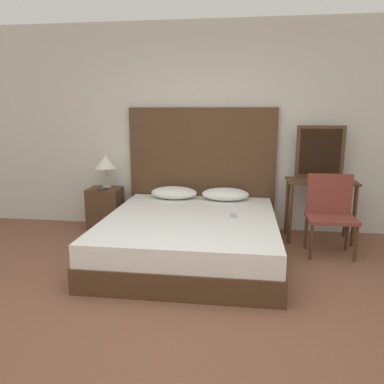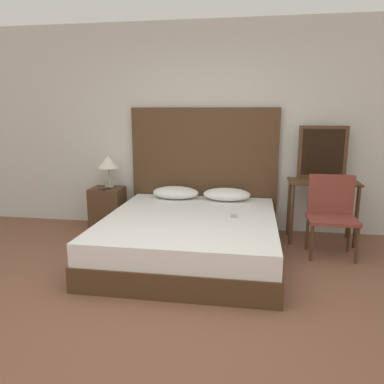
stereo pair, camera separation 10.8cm
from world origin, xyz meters
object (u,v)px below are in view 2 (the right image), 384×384
Objects in this scene: phone_on_bed at (234,216)px; nightstand at (108,208)px; bed at (190,237)px; phone_on_nightstand at (105,189)px; vanity_desk at (322,194)px; chair at (332,210)px; table_lamp at (108,162)px.

phone_on_bed is 0.28× the size of nightstand.
phone_on_nightstand is at bearing 150.02° from bed.
phone_on_nightstand is (0.01, -0.09, 0.29)m from nightstand.
nightstand is at bearing 147.33° from bed.
phone_on_nightstand is 2.75m from vanity_desk.
chair is at bearing -85.16° from vanity_desk.
nightstand is 0.70× the size of vanity_desk.
table_lamp is 0.54× the size of vanity_desk.
bed is 1.50m from phone_on_nightstand.
phone_on_nightstand reaches higher than nightstand.
phone_on_bed is at bearing -146.86° from vanity_desk.
vanity_desk is at bearing -2.99° from table_lamp.
vanity_desk reaches higher than phone_on_bed.
phone_on_bed is at bearing -166.26° from chair.
chair is at bearing -11.25° from table_lamp.
nightstand is 2.85m from chair.
nightstand is (-1.28, 0.82, 0.06)m from bed.
chair is (2.79, -0.39, -0.07)m from phone_on_nightstand.
bed is at bearing -29.98° from phone_on_nightstand.
chair is at bearing 13.74° from phone_on_bed.
phone_on_nightstand is 2.82m from chair.
bed is at bearing -167.52° from chair.
vanity_desk is (2.77, -0.07, 0.31)m from nightstand.
chair reaches higher than bed.
bed is 0.52m from phone_on_bed.
chair is (2.80, -0.48, 0.22)m from nightstand.
phone_on_nightstand reaches higher than bed.
nightstand is at bearing 98.61° from phone_on_nightstand.
phone_on_bed is at bearing 9.52° from bed.
table_lamp is at bearing 81.13° from nightstand.
chair reaches higher than vanity_desk.
table_lamp is at bearing 177.01° from vanity_desk.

